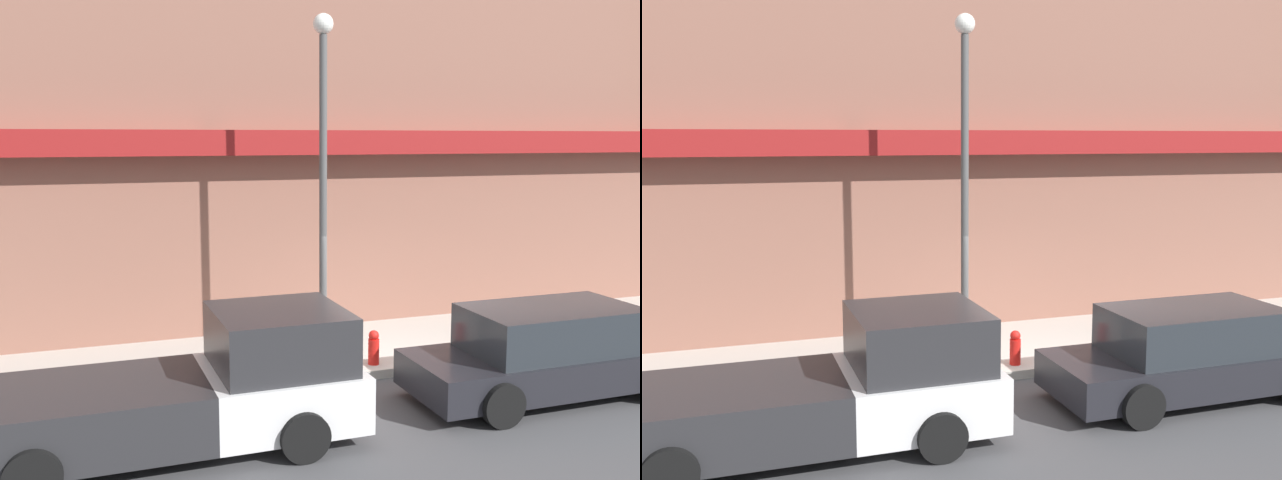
{
  "view_description": "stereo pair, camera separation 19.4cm",
  "coord_description": "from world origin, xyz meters",
  "views": [
    {
      "loc": [
        -5.5,
        -11.14,
        4.26
      ],
      "look_at": [
        -1.09,
        1.29,
        2.36
      ],
      "focal_mm": 40.0,
      "sensor_mm": 36.0,
      "label": 1
    },
    {
      "loc": [
        -5.31,
        -11.2,
        4.26
      ],
      "look_at": [
        -1.09,
        1.29,
        2.36
      ],
      "focal_mm": 40.0,
      "sensor_mm": 36.0,
      "label": 2
    }
  ],
  "objects": [
    {
      "name": "fire_hydrant",
      "position": [
        -0.38,
        0.36,
        0.48
      ],
      "size": [
        0.2,
        0.2,
        0.63
      ],
      "color": "red",
      "rests_on": "sidewalk"
    },
    {
      "name": "sidewalk",
      "position": [
        0.0,
        1.61,
        0.08
      ],
      "size": [
        36.0,
        3.22,
        0.16
      ],
      "color": "#B7B2A8",
      "rests_on": "ground"
    },
    {
      "name": "street_lamp",
      "position": [
        -1.19,
        0.85,
        4.0
      ],
      "size": [
        0.36,
        0.36,
        6.23
      ],
      "color": "#4C4C4C",
      "rests_on": "sidewalk"
    },
    {
      "name": "building",
      "position": [
        0.01,
        4.7,
        4.94
      ],
      "size": [
        19.8,
        3.8,
        10.0
      ],
      "color": "brown",
      "rests_on": "ground"
    },
    {
      "name": "pickup_truck",
      "position": [
        -3.99,
        -1.65,
        0.8
      ],
      "size": [
        5.39,
        2.22,
        1.84
      ],
      "rotation": [
        0.0,
        0.0,
        -0.02
      ],
      "color": "silver",
      "rests_on": "ground"
    },
    {
      "name": "ground_plane",
      "position": [
        0.0,
        0.0,
        0.0
      ],
      "size": [
        80.0,
        80.0,
        0.0
      ],
      "primitive_type": "plane",
      "color": "#424244"
    },
    {
      "name": "parked_car",
      "position": [
        1.92,
        -1.65,
        0.73
      ],
      "size": [
        4.85,
        2.03,
        1.5
      ],
      "rotation": [
        0.0,
        0.0,
        0.01
      ],
      "color": "black",
      "rests_on": "ground"
    }
  ]
}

